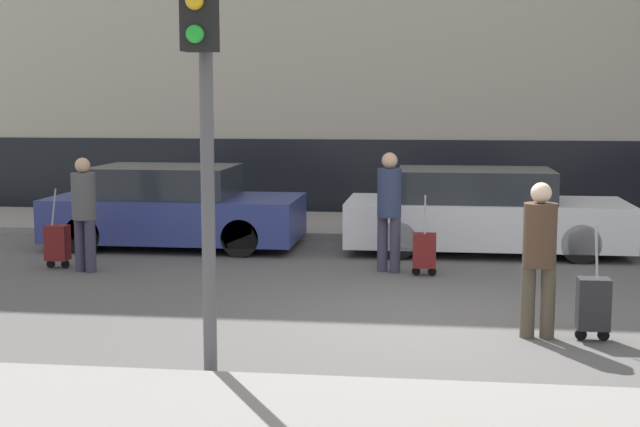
{
  "coord_description": "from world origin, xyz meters",
  "views": [
    {
      "loc": [
        -0.02,
        -9.76,
        2.45
      ],
      "look_at": [
        -1.51,
        1.8,
        0.95
      ],
      "focal_mm": 50.0,
      "sensor_mm": 36.0,
      "label": 1
    }
  ],
  "objects_px": {
    "trolley_left": "(57,243)",
    "trolley_right": "(593,304)",
    "parked_bicycle": "(496,205)",
    "pedestrian_center": "(389,205)",
    "parked_car_0": "(174,209)",
    "parked_car_1": "(483,213)",
    "traffic_light": "(203,81)",
    "pedestrian_left": "(84,208)",
    "pedestrian_right": "(539,251)",
    "trolley_center": "(424,251)"
  },
  "relations": [
    {
      "from": "parked_car_0",
      "to": "traffic_light",
      "type": "bearing_deg",
      "value": -71.15
    },
    {
      "from": "pedestrian_left",
      "to": "trolley_left",
      "type": "distance_m",
      "value": 0.78
    },
    {
      "from": "pedestrian_right",
      "to": "parked_car_1",
      "type": "bearing_deg",
      "value": -83.01
    },
    {
      "from": "traffic_light",
      "to": "parked_bicycle",
      "type": "height_order",
      "value": "traffic_light"
    },
    {
      "from": "trolley_left",
      "to": "traffic_light",
      "type": "xyz_separation_m",
      "value": [
        3.48,
        -4.8,
        2.23
      ]
    },
    {
      "from": "pedestrian_left",
      "to": "trolley_left",
      "type": "xyz_separation_m",
      "value": [
        -0.51,
        0.21,
        -0.55
      ]
    },
    {
      "from": "pedestrian_right",
      "to": "parked_bicycle",
      "type": "height_order",
      "value": "pedestrian_right"
    },
    {
      "from": "trolley_left",
      "to": "parked_bicycle",
      "type": "relative_size",
      "value": 0.66
    },
    {
      "from": "parked_car_0",
      "to": "parked_bicycle",
      "type": "distance_m",
      "value": 6.0
    },
    {
      "from": "pedestrian_center",
      "to": "parked_car_0",
      "type": "bearing_deg",
      "value": -3.41
    },
    {
      "from": "trolley_right",
      "to": "trolley_center",
      "type": "bearing_deg",
      "value": 118.79
    },
    {
      "from": "trolley_center",
      "to": "pedestrian_right",
      "type": "relative_size",
      "value": 0.7
    },
    {
      "from": "traffic_light",
      "to": "parked_bicycle",
      "type": "distance_m",
      "value": 10.1
    },
    {
      "from": "parked_car_1",
      "to": "pedestrian_center",
      "type": "bearing_deg",
      "value": -127.47
    },
    {
      "from": "parked_car_0",
      "to": "parked_car_1",
      "type": "height_order",
      "value": "parked_car_0"
    },
    {
      "from": "pedestrian_left",
      "to": "parked_bicycle",
      "type": "xyz_separation_m",
      "value": [
        6.07,
        4.79,
        -0.43
      ]
    },
    {
      "from": "traffic_light",
      "to": "parked_bicycle",
      "type": "bearing_deg",
      "value": 71.72
    },
    {
      "from": "trolley_center",
      "to": "traffic_light",
      "type": "bearing_deg",
      "value": -110.46
    },
    {
      "from": "traffic_light",
      "to": "parked_car_0",
      "type": "bearing_deg",
      "value": 108.85
    },
    {
      "from": "parked_car_1",
      "to": "trolley_left",
      "type": "xyz_separation_m",
      "value": [
        -6.21,
        -2.16,
        -0.26
      ]
    },
    {
      "from": "trolley_right",
      "to": "pedestrian_center",
      "type": "bearing_deg",
      "value": 123.65
    },
    {
      "from": "pedestrian_center",
      "to": "traffic_light",
      "type": "distance_m",
      "value": 5.54
    },
    {
      "from": "parked_bicycle",
      "to": "pedestrian_center",
      "type": "bearing_deg",
      "value": -112.63
    },
    {
      "from": "trolley_right",
      "to": "traffic_light",
      "type": "xyz_separation_m",
      "value": [
        -3.58,
        -1.74,
        2.22
      ]
    },
    {
      "from": "parked_car_1",
      "to": "trolley_right",
      "type": "height_order",
      "value": "parked_car_1"
    },
    {
      "from": "pedestrian_center",
      "to": "traffic_light",
      "type": "xyz_separation_m",
      "value": [
        -1.33,
        -5.12,
        1.63
      ]
    },
    {
      "from": "parked_bicycle",
      "to": "trolley_right",
      "type": "bearing_deg",
      "value": -86.41
    },
    {
      "from": "pedestrian_center",
      "to": "trolley_left",
      "type": "bearing_deg",
      "value": 26.27
    },
    {
      "from": "parked_car_0",
      "to": "parked_bicycle",
      "type": "height_order",
      "value": "parked_car_0"
    },
    {
      "from": "parked_car_0",
      "to": "trolley_center",
      "type": "height_order",
      "value": "parked_car_0"
    },
    {
      "from": "trolley_left",
      "to": "parked_bicycle",
      "type": "distance_m",
      "value": 8.02
    },
    {
      "from": "trolley_left",
      "to": "pedestrian_center",
      "type": "bearing_deg",
      "value": 3.92
    },
    {
      "from": "trolley_left",
      "to": "trolley_right",
      "type": "xyz_separation_m",
      "value": [
        7.06,
        -3.06,
        0.01
      ]
    },
    {
      "from": "parked_car_1",
      "to": "traffic_light",
      "type": "xyz_separation_m",
      "value": [
        -2.73,
        -6.96,
        1.97
      ]
    },
    {
      "from": "parked_car_1",
      "to": "pedestrian_left",
      "type": "relative_size",
      "value": 2.71
    },
    {
      "from": "trolley_center",
      "to": "parked_bicycle",
      "type": "distance_m",
      "value": 4.64
    },
    {
      "from": "parked_car_0",
      "to": "pedestrian_right",
      "type": "distance_m",
      "value": 7.44
    },
    {
      "from": "parked_car_0",
      "to": "pedestrian_center",
      "type": "xyz_separation_m",
      "value": [
        3.68,
        -1.78,
        0.33
      ]
    },
    {
      "from": "pedestrian_left",
      "to": "pedestrian_right",
      "type": "relative_size",
      "value": 1.01
    },
    {
      "from": "trolley_center",
      "to": "traffic_light",
      "type": "xyz_separation_m",
      "value": [
        -1.83,
        -4.92,
        2.25
      ]
    },
    {
      "from": "traffic_light",
      "to": "parked_bicycle",
      "type": "xyz_separation_m",
      "value": [
        3.1,
        9.38,
        -2.11
      ]
    },
    {
      "from": "parked_car_0",
      "to": "traffic_light",
      "type": "height_order",
      "value": "traffic_light"
    },
    {
      "from": "trolley_left",
      "to": "pedestrian_center",
      "type": "xyz_separation_m",
      "value": [
        4.8,
        0.33,
        0.6
      ]
    },
    {
      "from": "parked_car_1",
      "to": "parked_bicycle",
      "type": "distance_m",
      "value": 2.45
    },
    {
      "from": "trolley_center",
      "to": "pedestrian_right",
      "type": "bearing_deg",
      "value": -69.14
    },
    {
      "from": "pedestrian_right",
      "to": "trolley_right",
      "type": "distance_m",
      "value": 0.76
    },
    {
      "from": "parked_car_1",
      "to": "pedestrian_right",
      "type": "relative_size",
      "value": 2.74
    },
    {
      "from": "pedestrian_left",
      "to": "parked_car_0",
      "type": "bearing_deg",
      "value": 97.46
    },
    {
      "from": "parked_car_1",
      "to": "parked_bicycle",
      "type": "bearing_deg",
      "value": 81.37
    },
    {
      "from": "parked_car_0",
      "to": "pedestrian_center",
      "type": "bearing_deg",
      "value": -25.77
    }
  ]
}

